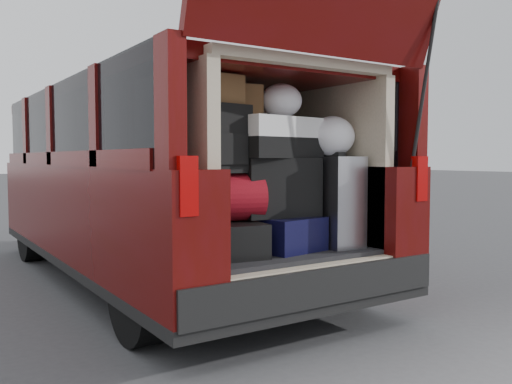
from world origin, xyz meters
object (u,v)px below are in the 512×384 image
at_px(red_duffel, 224,197).
at_px(black_soft_case, 276,187).
at_px(silver_roller, 333,201).
at_px(backpack, 225,139).
at_px(black_hardshell, 226,238).
at_px(twotone_duffel, 276,138).
at_px(navy_hardshell, 279,233).

xyz_separation_m(red_duffel, black_soft_case, (0.40, 0.01, 0.05)).
relative_size(silver_roller, backpack, 1.47).
bearing_deg(black_hardshell, twotone_duffel, 9.36).
bearing_deg(backpack, silver_roller, -12.87).
bearing_deg(red_duffel, navy_hardshell, 7.81).
bearing_deg(silver_roller, backpack, 176.72).
relative_size(navy_hardshell, red_duffel, 1.08).
bearing_deg(black_hardshell, backpack, -108.00).
relative_size(silver_roller, black_soft_case, 1.15).
distance_m(red_duffel, twotone_duffel, 0.55).
relative_size(navy_hardshell, silver_roller, 0.82).
xyz_separation_m(red_duffel, backpack, (-0.01, -0.03, 0.36)).
bearing_deg(twotone_duffel, red_duffel, 170.57).
relative_size(red_duffel, black_soft_case, 0.87).
bearing_deg(black_soft_case, twotone_duffel, -80.49).
bearing_deg(silver_roller, twotone_duffel, 168.07).
height_order(silver_roller, black_soft_case, silver_roller).
bearing_deg(silver_roller, black_hardshell, 175.10).
height_order(navy_hardshell, backpack, backpack).
distance_m(navy_hardshell, backpack, 0.75).
xyz_separation_m(black_hardshell, red_duffel, (-0.00, 0.01, 0.26)).
bearing_deg(twotone_duffel, black_soft_case, 85.87).
bearing_deg(black_hardshell, silver_roller, 1.82).
bearing_deg(red_duffel, twotone_duffel, 8.89).
height_order(navy_hardshell, red_duffel, red_duffel).
height_order(black_soft_case, twotone_duffel, twotone_duffel).
xyz_separation_m(navy_hardshell, black_soft_case, (-0.02, 0.02, 0.30)).
height_order(silver_roller, backpack, backpack).
bearing_deg(red_duffel, backpack, -93.64).
height_order(red_duffel, black_soft_case, black_soft_case).
distance_m(backpack, twotone_duffel, 0.41).
bearing_deg(navy_hardshell, silver_roller, -22.58).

